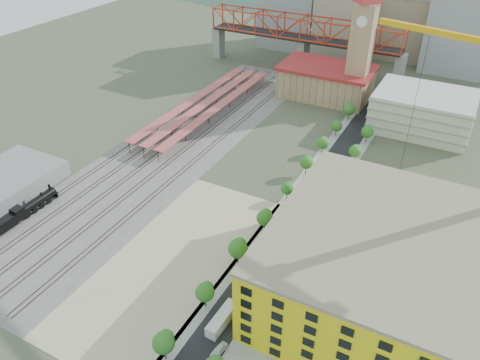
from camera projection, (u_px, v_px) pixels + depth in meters
The scene contains 30 objects.
ground at pixel (247, 199), 136.15m from camera, with size 400.00×400.00×0.00m, color #474C38.
ballast_strip at pixel (178, 145), 163.09m from camera, with size 36.00×165.00×0.06m, color #605E59.
dirt_lot at pixel (173, 261), 114.47m from camera, with size 28.00×67.00×0.06m, color tan.
street_asphalt at pixel (316, 188), 140.95m from camera, with size 12.00×170.00×0.06m, color black.
sidewalk_west at pixel (299, 183), 143.10m from camera, with size 3.00×170.00×0.04m, color gray.
sidewalk_east at pixel (334, 193), 138.81m from camera, with size 3.00×170.00×0.04m, color gray.
construction_pad at pixel (385, 301), 103.82m from camera, with size 50.00×90.00×0.06m, color gray.
rail_tracks at pixel (174, 143), 163.73m from camera, with size 26.56×160.00×0.18m.
platform_canopies at pixel (206, 103), 183.13m from camera, with size 16.00×80.00×4.12m.
station_hall at pixel (326, 81), 194.89m from camera, with size 38.00×24.00×13.10m.
clock_tower at pixel (363, 33), 176.19m from camera, with size 12.00×12.00×52.00m.
parking_garage at pixel (423, 111), 169.85m from camera, with size 34.00×26.00×14.00m, color silver.
truss_bridge at pixel (303, 31), 212.93m from camera, with size 94.00×9.60×25.60m.
construction_building at pixel (379, 265), 99.82m from camera, with size 44.60×50.60×18.80m.
warehouse at pixel (2, 183), 138.41m from camera, with size 22.00×32.00×5.00m, color gray.
street_trees at pixel (304, 205), 133.59m from camera, with size 15.40×124.40×8.00m.
skyline at pixel (395, 13), 225.60m from camera, with size 133.00×46.00×60.00m.
distant_hills at pixel (456, 123), 354.04m from camera, with size 647.00×264.00×227.00m.
locomotive at pixel (28, 208), 128.94m from camera, with size 2.80×21.63×5.41m.
site_trailer_a at pixel (222, 319), 97.95m from camera, with size 2.51×9.54×2.61m, color silver.
site_trailer_b at pixel (254, 273), 108.95m from camera, with size 2.71×10.29×2.82m, color silver.
site_trailer_c at pixel (269, 252), 115.05m from camera, with size 2.65×10.06×2.75m, color silver.
site_trailer_d at pixel (285, 229), 122.72m from camera, with size 2.55×9.70×2.66m, color silver.
car_1 at pixel (244, 269), 111.27m from camera, with size 1.42×4.08×1.35m, color gray.
car_2 at pixel (277, 224), 125.44m from camera, with size 2.40×5.20×1.45m, color black.
car_3 at pixel (306, 185), 141.10m from camera, with size 1.95×4.79×1.39m, color navy.
car_4 at pixel (219, 350), 92.26m from camera, with size 1.72×4.28×1.46m, color silver.
car_5 at pixel (308, 216), 128.12m from camera, with size 1.50×4.29×1.41m, color gray.
car_6 at pixel (327, 187), 140.24m from camera, with size 2.32×5.04×1.40m, color black.
car_7 at pixel (342, 165), 150.62m from camera, with size 1.90×4.69×1.36m, color navy.
Camera 1 is at (50.04, -98.60, 79.65)m, focal length 35.00 mm.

